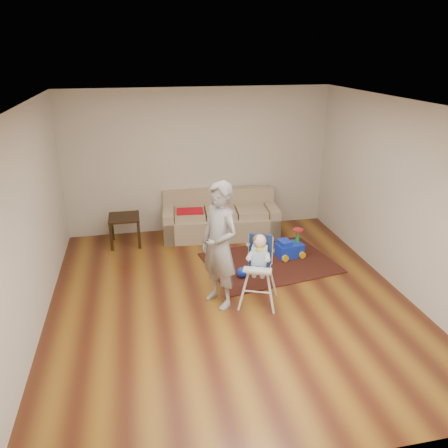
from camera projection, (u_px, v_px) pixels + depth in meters
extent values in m
plane|color=#4C2112|center=(230.00, 299.00, 6.24)|extent=(5.50, 5.50, 0.00)
cube|color=beige|center=(199.00, 161.00, 8.23)|extent=(5.00, 0.04, 2.70)
cube|color=beige|center=(28.00, 225.00, 5.26)|extent=(0.04, 5.50, 2.70)
cube|color=beige|center=(402.00, 198.00, 6.20)|extent=(0.04, 5.50, 2.70)
cube|color=white|center=(231.00, 105.00, 5.23)|extent=(5.00, 5.50, 0.04)
cube|color=red|center=(190.00, 211.00, 8.03)|extent=(0.51, 0.36, 0.04)
cube|color=#33130A|center=(270.00, 263.00, 7.28)|extent=(2.26, 1.85, 0.02)
sphere|color=#1638ED|center=(242.00, 272.00, 6.77)|extent=(0.17, 0.17, 0.17)
cylinder|color=#1638ED|center=(258.00, 246.00, 5.71)|extent=(0.05, 0.12, 0.01)
imported|color=gray|center=(219.00, 246.00, 5.82)|extent=(0.68, 0.77, 1.76)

